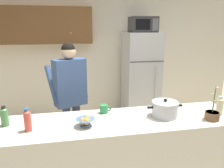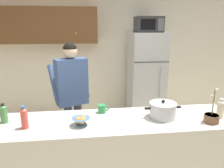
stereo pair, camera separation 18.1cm
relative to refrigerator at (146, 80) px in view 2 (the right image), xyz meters
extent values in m
cube|color=silver|center=(-0.82, 0.45, 0.41)|extent=(6.00, 0.12, 2.60)
cube|color=brown|center=(-2.02, 0.22, 1.01)|extent=(2.21, 0.34, 0.64)
sphere|color=gold|center=(-1.30, 0.05, 0.89)|extent=(0.03, 0.03, 0.03)
cube|color=silver|center=(-0.82, -1.85, -0.43)|extent=(2.60, 0.68, 0.92)
cube|color=#B7BABF|center=(0.00, 0.00, 0.00)|extent=(0.64, 0.64, 1.78)
cube|color=#333333|center=(0.00, -0.32, 0.39)|extent=(0.63, 0.01, 0.01)
cylinder|color=#B2B2B7|center=(0.18, -0.35, -0.09)|extent=(0.02, 0.02, 0.80)
cube|color=#2D2D30|center=(0.00, -0.02, 1.03)|extent=(0.48, 0.36, 0.28)
cube|color=black|center=(-0.06, -0.20, 1.03)|extent=(0.26, 0.01, 0.18)
cube|color=#59595B|center=(0.17, -0.20, 1.03)|extent=(0.11, 0.01, 0.21)
cylinder|color=#33384C|center=(-1.28, -0.97, -0.48)|extent=(0.11, 0.11, 0.82)
cylinder|color=#33384C|center=(-1.42, -1.03, -0.48)|extent=(0.11, 0.11, 0.82)
cube|color=#3F598C|center=(-1.35, -1.00, 0.25)|extent=(0.47, 0.35, 0.65)
sphere|color=beige|center=(-1.35, -1.00, 0.67)|extent=(0.20, 0.20, 0.20)
sphere|color=black|center=(-1.35, -1.00, 0.70)|extent=(0.19, 0.19, 0.19)
cylinder|color=#3F598C|center=(-1.20, -0.81, 0.23)|extent=(0.22, 0.38, 0.50)
cylinder|color=#3F598C|center=(-1.60, -0.97, 0.23)|extent=(0.22, 0.38, 0.50)
cylinder|color=silver|center=(-0.34, -1.85, 0.11)|extent=(0.28, 0.28, 0.15)
cylinder|color=silver|center=(-0.34, -1.85, 0.19)|extent=(0.29, 0.29, 0.02)
sphere|color=black|center=(-0.34, -1.85, 0.22)|extent=(0.04, 0.04, 0.04)
cube|color=black|center=(-0.51, -1.85, 0.15)|extent=(0.06, 0.02, 0.02)
cube|color=black|center=(-0.17, -1.85, 0.15)|extent=(0.06, 0.02, 0.02)
cylinder|color=#2D8C4C|center=(-0.98, -1.63, 0.08)|extent=(0.09, 0.09, 0.10)
torus|color=#2D8C4C|center=(-0.93, -1.63, 0.08)|extent=(0.06, 0.01, 0.06)
cylinder|color=#4C7299|center=(-1.21, -1.93, 0.04)|extent=(0.10, 0.10, 0.02)
cone|color=#4C7299|center=(-1.21, -1.93, 0.08)|extent=(0.19, 0.19, 0.06)
sphere|color=tan|center=(-1.24, -1.95, 0.10)|extent=(0.07, 0.07, 0.07)
sphere|color=tan|center=(-1.19, -1.91, 0.10)|extent=(0.07, 0.07, 0.07)
sphere|color=tan|center=(-1.20, -1.97, 0.10)|extent=(0.07, 0.07, 0.07)
cylinder|color=#4C8C4C|center=(-2.00, -1.77, 0.12)|extent=(0.07, 0.07, 0.17)
cone|color=#4C8C4C|center=(-2.00, -1.77, 0.21)|extent=(0.07, 0.07, 0.03)
cylinder|color=#262626|center=(-2.00, -1.77, 0.23)|extent=(0.04, 0.04, 0.02)
cylinder|color=beige|center=(0.28, -1.93, 0.12)|extent=(0.07, 0.07, 0.18)
cone|color=beige|center=(0.28, -1.93, 0.22)|extent=(0.07, 0.07, 0.03)
cylinder|color=white|center=(0.28, -1.93, 0.24)|extent=(0.04, 0.04, 0.02)
cylinder|color=#D84C3F|center=(-1.75, -1.93, 0.12)|extent=(0.07, 0.07, 0.19)
cone|color=#D84C3F|center=(-1.75, -1.93, 0.23)|extent=(0.07, 0.07, 0.03)
cylinder|color=#3372BF|center=(-1.75, -1.93, 0.25)|extent=(0.04, 0.04, 0.02)
cylinder|color=brown|center=(0.12, -2.03, 0.07)|extent=(0.15, 0.15, 0.09)
cylinder|color=#38281E|center=(0.12, -2.03, 0.11)|extent=(0.13, 0.14, 0.01)
cylinder|color=#4C7238|center=(0.12, -2.03, 0.26)|extent=(0.01, 0.02, 0.28)
ellipsoid|color=#D8A58C|center=(0.11, -2.03, 0.24)|extent=(0.04, 0.03, 0.02)
ellipsoid|color=#D8A58C|center=(0.11, -2.02, 0.31)|extent=(0.04, 0.03, 0.02)
ellipsoid|color=#D8A58C|center=(0.13, -2.04, 0.38)|extent=(0.04, 0.03, 0.02)
camera|label=1|loc=(-1.33, -3.90, 0.98)|focal=34.43mm
camera|label=2|loc=(-1.15, -3.93, 0.98)|focal=34.43mm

